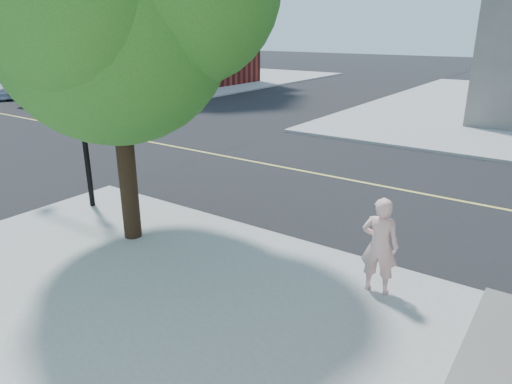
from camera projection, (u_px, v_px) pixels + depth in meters
The scene contains 7 objects.
ground at pixel (135, 197), 12.11m from camera, with size 140.00×140.00×0.00m, color black.
road_ew at pixel (239, 159), 15.59m from camera, with size 140.00×9.00×0.01m, color black.
road_ns at pixel (20, 163), 15.08m from camera, with size 9.00×140.00×0.01m, color black.
sidewalk_nw at pixel (146, 77), 41.13m from camera, with size 26.00×25.00×0.12m, color #9C9C9C.
man_on_phone at pixel (380, 245), 7.32m from camera, with size 0.58×0.38×1.60m, color #FBC1BC.
signal_pole at pixel (22, 54), 11.17m from camera, with size 3.74×0.42×4.22m.
car_a at pixel (65, 94), 25.47m from camera, with size 2.44×5.30×1.47m, color silver.
Camera 1 is at (9.10, -7.52, 4.15)m, focal length 32.72 mm.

